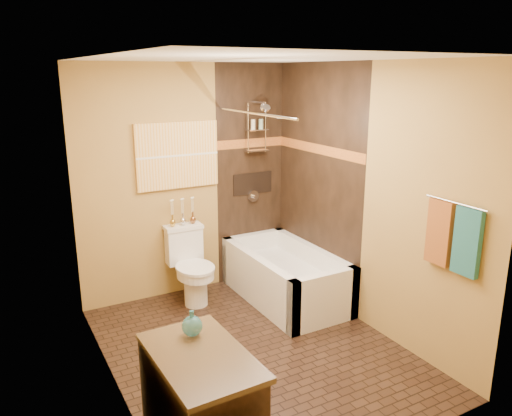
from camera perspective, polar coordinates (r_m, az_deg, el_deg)
floor at (r=4.64m, az=-0.23°, el=-15.86°), size 3.00×3.00×0.00m
wall_left at (r=3.73m, az=-16.65°, el=-3.31°), size 0.02×3.00×2.50m
wall_right at (r=4.81m, az=12.39°, el=1.10°), size 0.02×3.00×2.50m
wall_back at (r=5.45m, az=-7.88°, el=2.99°), size 2.40×0.02×2.50m
wall_front at (r=2.98m, az=13.92°, el=-7.86°), size 2.40×0.02×2.50m
ceiling at (r=3.97m, az=-0.27°, el=16.75°), size 3.00×3.00×0.00m
alcove_tile_back at (r=5.76m, az=-0.63°, el=3.79°), size 0.85×0.01×2.50m
alcove_tile_right at (r=5.37m, az=7.03°, el=2.82°), size 0.01×1.50×2.50m
mosaic_band_back at (r=5.69m, az=-0.59°, el=7.43°), size 0.85×0.01×0.10m
mosaic_band_right at (r=5.29m, az=7.07°, el=6.72°), size 0.01×1.50×0.10m
alcove_niche at (r=5.79m, az=-0.38°, el=2.84°), size 0.50×0.01×0.25m
shower_fixtures at (r=5.61m, az=0.12°, el=7.79°), size 0.24×0.33×1.16m
curtain_rod at (r=4.83m, az=-0.40°, el=10.80°), size 0.03×1.55×0.03m
towel_bar at (r=4.02m, az=21.86°, el=0.52°), size 0.02×0.55×0.02m
towel_teal at (r=4.02m, az=22.99°, el=-3.60°), size 0.05×0.22×0.52m
towel_rust at (r=4.18m, az=20.22°, el=-2.64°), size 0.05×0.22×0.52m
sunset_painting at (r=5.34m, az=-8.97°, el=5.96°), size 0.90×0.04×0.70m
vanity_mirror at (r=2.73m, az=-12.09°, el=-4.27°), size 0.01×1.00×0.90m
bathtub at (r=5.47m, az=3.35°, el=-8.18°), size 0.80×1.50×0.55m
toilet at (r=5.40m, az=-7.48°, el=-6.48°), size 0.41×0.61×0.80m
vanity at (r=3.34m, az=-6.30°, el=-21.88°), size 0.55×0.88×0.77m
teal_bottle at (r=3.28m, az=-7.32°, el=-12.95°), size 0.16×0.16×0.21m
bud_vases at (r=5.39m, az=-8.39°, el=-0.35°), size 0.29×0.06×0.29m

